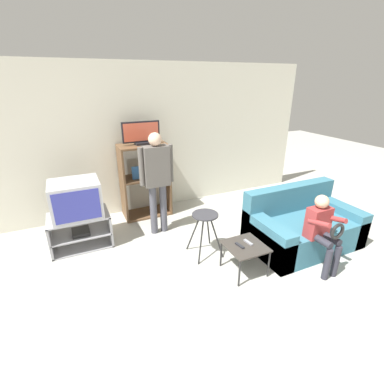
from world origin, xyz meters
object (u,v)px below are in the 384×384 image
object	(u,v)px
snack_table	(245,248)
tv_stand	(81,230)
remote_control_white	(248,242)
television_main	(76,199)
remote_control_black	(240,245)
couch	(301,227)
person_standing_adult	(157,175)
television_flat	(141,134)
media_shelf	(145,180)
folding_stool	(205,221)
person_seated_child	(323,228)

from	to	relation	value
snack_table	tv_stand	bearing A→B (deg)	140.44
remote_control_white	television_main	bearing A→B (deg)	134.88
tv_stand	remote_control_black	size ratio (longest dim) A/B	5.86
television_main	snack_table	xyz separation A→B (m)	(1.84, -1.54, -0.40)
snack_table	remote_control_black	distance (m)	0.09
tv_stand	couch	world-z (taller)	couch
couch	person_standing_adult	distance (m)	2.30
tv_stand	remote_control_white	bearing A→B (deg)	-38.00
television_main	person_standing_adult	bearing A→B (deg)	-5.76
couch	tv_stand	bearing A→B (deg)	156.14
remote_control_white	television_flat	bearing A→B (deg)	102.86
media_shelf	person_standing_adult	distance (m)	0.77
remote_control_black	person_standing_adult	size ratio (longest dim) A/B	0.09
television_flat	folding_stool	size ratio (longest dim) A/B	1.00
remote_control_black	remote_control_white	bearing A→B (deg)	-1.96
television_main	person_seated_child	distance (m)	3.33
person_standing_adult	remote_control_black	bearing A→B (deg)	-67.00
television_flat	remote_control_black	distance (m)	2.46
television_main	television_flat	size ratio (longest dim) A/B	1.06
television_flat	folding_stool	bearing A→B (deg)	-75.55
remote_control_white	person_standing_adult	xyz separation A→B (m)	(-0.74, 1.39, 0.58)
television_main	snack_table	bearing A→B (deg)	-39.94
person_standing_adult	person_seated_child	distance (m)	2.39
tv_stand	television_flat	distance (m)	1.80
folding_stool	remote_control_white	xyz separation A→B (m)	(0.35, -0.53, -0.12)
remote_control_white	folding_stool	bearing A→B (deg)	116.13
media_shelf	couch	xyz separation A→B (m)	(1.82, -1.92, -0.38)
media_shelf	couch	world-z (taller)	media_shelf
remote_control_black	person_seated_child	distance (m)	1.06
television_main	remote_control_black	bearing A→B (deg)	-40.81
person_standing_adult	folding_stool	bearing A→B (deg)	-65.43
media_shelf	remote_control_white	xyz separation A→B (m)	(0.74, -2.09, -0.26)
snack_table	person_standing_adult	distance (m)	1.69
remote_control_white	couch	xyz separation A→B (m)	(1.08, 0.17, -0.12)
folding_stool	person_seated_child	size ratio (longest dim) A/B	0.63
couch	media_shelf	bearing A→B (deg)	133.45
folding_stool	remote_control_white	world-z (taller)	folding_stool
television_flat	remote_control_black	size ratio (longest dim) A/B	4.39
folding_stool	couch	world-z (taller)	couch
television_flat	remote_control_white	xyz separation A→B (m)	(0.75, -2.11, -1.08)
television_main	folding_stool	distance (m)	1.85
couch	person_standing_adult	world-z (taller)	person_standing_adult
tv_stand	remote_control_white	distance (m)	2.43
television_flat	snack_table	bearing A→B (deg)	-72.24
remote_control_white	couch	distance (m)	1.10
tv_stand	person_seated_child	xyz separation A→B (m)	(2.76, -1.85, 0.35)
snack_table	person_seated_child	bearing A→B (deg)	-19.69
media_shelf	person_standing_adult	xyz separation A→B (m)	(0.00, -0.70, 0.32)
media_shelf	folding_stool	bearing A→B (deg)	-75.77
folding_stool	couch	distance (m)	1.49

